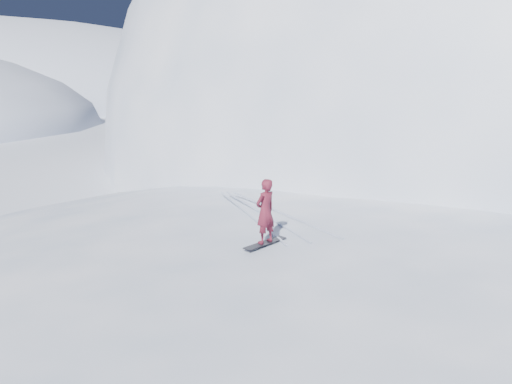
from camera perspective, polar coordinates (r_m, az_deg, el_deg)
ground at (r=12.95m, az=14.83°, el=-17.60°), size 400.00×400.00×0.00m
near_ridge at (r=15.71m, az=12.91°, el=-11.69°), size 36.00×28.00×4.80m
summit_peak at (r=45.55m, az=24.10°, el=3.97°), size 60.00×56.00×56.00m
peak_shoulder at (r=34.14m, az=14.02°, el=1.93°), size 28.00×24.00×18.00m
wind_bumps at (r=14.40m, az=8.75°, el=-13.93°), size 16.00×14.40×1.00m
snowboard at (r=12.63m, az=1.05°, el=-5.84°), size 1.28×0.92×0.02m
snowboarder at (r=12.38m, az=1.07°, el=-2.21°), size 0.71×0.65×1.64m
board_tracks at (r=15.29m, az=0.85°, el=-2.35°), size 2.27×5.97×0.04m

